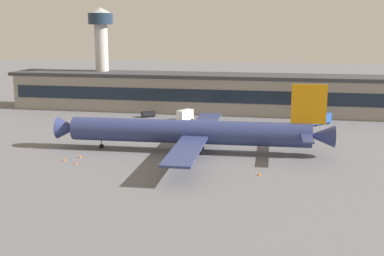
# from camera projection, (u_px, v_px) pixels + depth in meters

# --- Properties ---
(ground_plane) EXTENTS (600.00, 600.00, 0.00)m
(ground_plane) POSITION_uv_depth(u_px,v_px,m) (235.00, 153.00, 118.83)
(ground_plane) COLOR slate
(terminal_building) EXTENTS (173.59, 16.59, 13.21)m
(terminal_building) POSITION_uv_depth(u_px,v_px,m) (254.00, 94.00, 171.96)
(terminal_building) COLOR gray
(terminal_building) RESTS_ON ground_plane
(airliner) EXTENTS (66.53, 57.21, 16.68)m
(airliner) POSITION_uv_depth(u_px,v_px,m) (193.00, 132.00, 119.10)
(airliner) COLOR navy
(airliner) RESTS_ON ground_plane
(control_tower) EXTENTS (8.92, 8.92, 35.96)m
(control_tower) POSITION_uv_depth(u_px,v_px,m) (101.00, 46.00, 182.55)
(control_tower) COLOR #B7B7B2
(control_tower) RESTS_ON ground_plane
(stair_truck) EXTENTS (4.69, 6.45, 3.55)m
(stair_truck) POSITION_uv_depth(u_px,v_px,m) (185.00, 115.00, 158.59)
(stair_truck) COLOR white
(stair_truck) RESTS_ON ground_plane
(fuel_truck) EXTENTS (7.77, 8.05, 3.35)m
(fuel_truck) POSITION_uv_depth(u_px,v_px,m) (319.00, 118.00, 152.88)
(fuel_truck) COLOR #2651A5
(fuel_truck) RESTS_ON ground_plane
(follow_me_car) EXTENTS (4.65, 4.18, 1.85)m
(follow_me_car) POSITION_uv_depth(u_px,v_px,m) (149.00, 114.00, 165.64)
(follow_me_car) COLOR black
(follow_me_car) RESTS_ON ground_plane
(traffic_cone_0) EXTENTS (0.48, 0.48, 0.60)m
(traffic_cone_0) POSITION_uv_depth(u_px,v_px,m) (76.00, 163.00, 109.32)
(traffic_cone_0) COLOR #F2590C
(traffic_cone_0) RESTS_ON ground_plane
(traffic_cone_1) EXTENTS (0.54, 0.54, 0.67)m
(traffic_cone_1) POSITION_uv_depth(u_px,v_px,m) (259.00, 174.00, 100.92)
(traffic_cone_1) COLOR #F2590C
(traffic_cone_1) RESTS_ON ground_plane
(traffic_cone_2) EXTENTS (0.47, 0.47, 0.58)m
(traffic_cone_2) POSITION_uv_depth(u_px,v_px,m) (64.00, 159.00, 112.30)
(traffic_cone_2) COLOR #F2590C
(traffic_cone_2) RESTS_ON ground_plane
(traffic_cone_3) EXTENTS (0.54, 0.54, 0.68)m
(traffic_cone_3) POSITION_uv_depth(u_px,v_px,m) (80.00, 156.00, 114.76)
(traffic_cone_3) COLOR #F2590C
(traffic_cone_3) RESTS_ON ground_plane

